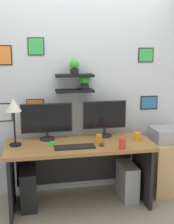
% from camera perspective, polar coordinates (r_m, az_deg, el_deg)
% --- Properties ---
extents(ground_plane, '(8.00, 8.00, 0.00)m').
position_cam_1_polar(ground_plane, '(3.65, -1.46, -17.32)').
color(ground_plane, gray).
extents(back_wall_assembly, '(4.40, 0.24, 2.70)m').
position_cam_1_polar(back_wall_assembly, '(3.64, -2.70, 5.13)').
color(back_wall_assembly, silver).
rests_on(back_wall_assembly, ground).
extents(desk, '(1.66, 0.68, 0.75)m').
position_cam_1_polar(desk, '(3.47, -1.66, -9.07)').
color(desk, '#9E6B38').
rests_on(desk, ground).
extents(monitor_left, '(0.60, 0.18, 0.43)m').
position_cam_1_polar(monitor_left, '(3.46, -7.83, -1.55)').
color(monitor_left, black).
rests_on(monitor_left, desk).
extents(monitor_right, '(0.53, 0.18, 0.44)m').
position_cam_1_polar(monitor_right, '(3.56, 3.42, -0.97)').
color(monitor_right, black).
rests_on(monitor_right, desk).
extents(keyboard, '(0.44, 0.14, 0.02)m').
position_cam_1_polar(keyboard, '(3.19, -2.42, -6.79)').
color(keyboard, black).
rests_on(keyboard, desk).
extents(computer_mouse, '(0.06, 0.09, 0.03)m').
position_cam_1_polar(computer_mouse, '(3.26, 2.81, -6.28)').
color(computer_mouse, '#2D2D33').
rests_on(computer_mouse, desk).
extents(desk_lamp, '(0.17, 0.17, 0.52)m').
position_cam_1_polar(desk_lamp, '(3.26, -14.09, 0.59)').
color(desk_lamp, black).
rests_on(desk_lamp, desk).
extents(cell_phone, '(0.12, 0.16, 0.01)m').
position_cam_1_polar(cell_phone, '(3.34, -6.89, -6.09)').
color(cell_phone, green).
rests_on(cell_phone, desk).
extents(coffee_mug, '(0.08, 0.08, 0.09)m').
position_cam_1_polar(coffee_mug, '(3.50, 9.73, -4.65)').
color(coffee_mug, orange).
rests_on(coffee_mug, desk).
extents(pen_cup, '(0.07, 0.07, 0.10)m').
position_cam_1_polar(pen_cup, '(3.34, 2.34, -5.21)').
color(pen_cup, orange).
rests_on(pen_cup, desk).
extents(water_cup, '(0.07, 0.07, 0.11)m').
position_cam_1_polar(water_cup, '(3.17, 6.84, -6.15)').
color(water_cup, red).
rests_on(water_cup, desk).
extents(drawer_cabinet, '(0.44, 0.50, 0.67)m').
position_cam_1_polar(drawer_cabinet, '(3.94, 15.00, -10.10)').
color(drawer_cabinet, tan).
rests_on(drawer_cabinet, ground).
extents(printer, '(0.38, 0.34, 0.17)m').
position_cam_1_polar(printer, '(3.80, 15.35, -4.24)').
color(printer, '#9E9EA3').
rests_on(printer, drawer_cabinet).
extents(computer_tower_left, '(0.18, 0.40, 0.46)m').
position_cam_1_polar(computer_tower_left, '(3.56, -11.28, -14.24)').
color(computer_tower_left, black).
rests_on(computer_tower_left, ground).
extents(computer_tower_right, '(0.18, 0.40, 0.43)m').
position_cam_1_polar(computer_tower_right, '(3.72, 7.83, -13.09)').
color(computer_tower_right, '#99999E').
rests_on(computer_tower_right, ground).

